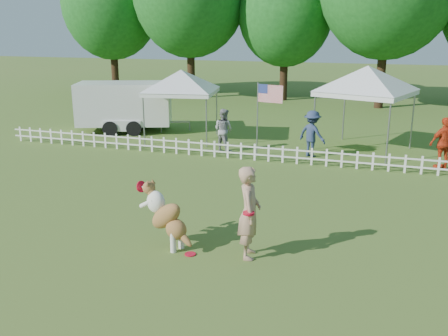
{
  "coord_description": "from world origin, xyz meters",
  "views": [
    {
      "loc": [
        3.59,
        -9.49,
        4.5
      ],
      "look_at": [
        -0.23,
        2.0,
        1.1
      ],
      "focal_mm": 40.0,
      "sensor_mm": 36.0,
      "label": 1
    }
  ],
  "objects_px": {
    "cargo_trailer": "(125,107)",
    "spectator_b": "(312,134)",
    "frisbee_on_turf": "(190,254)",
    "canopy_tent_left": "(182,106)",
    "spectator_a": "(224,130)",
    "canopy_tent_right": "(365,110)",
    "handler": "(249,212)",
    "dog": "(167,216)",
    "spectator_c": "(444,143)",
    "flag_pole": "(257,120)"
  },
  "relations": [
    {
      "from": "frisbee_on_turf",
      "to": "flag_pole",
      "type": "distance_m",
      "value": 8.62
    },
    {
      "from": "frisbee_on_turf",
      "to": "canopy_tent_left",
      "type": "relative_size",
      "value": 0.08
    },
    {
      "from": "cargo_trailer",
      "to": "spectator_c",
      "type": "distance_m",
      "value": 13.27
    },
    {
      "from": "canopy_tent_right",
      "to": "spectator_a",
      "type": "relative_size",
      "value": 1.94
    },
    {
      "from": "canopy_tent_right",
      "to": "cargo_trailer",
      "type": "height_order",
      "value": "canopy_tent_right"
    },
    {
      "from": "frisbee_on_turf",
      "to": "canopy_tent_right",
      "type": "distance_m",
      "value": 11.02
    },
    {
      "from": "dog",
      "to": "cargo_trailer",
      "type": "xyz_separation_m",
      "value": [
        -7.0,
        10.76,
        0.43
      ]
    },
    {
      "from": "canopy_tent_left",
      "to": "flag_pole",
      "type": "xyz_separation_m",
      "value": [
        3.67,
        -1.71,
        -0.08
      ]
    },
    {
      "from": "flag_pole",
      "to": "canopy_tent_left",
      "type": "bearing_deg",
      "value": 166.71
    },
    {
      "from": "flag_pole",
      "to": "spectator_b",
      "type": "height_order",
      "value": "flag_pole"
    },
    {
      "from": "handler",
      "to": "spectator_b",
      "type": "relative_size",
      "value": 1.14
    },
    {
      "from": "spectator_b",
      "to": "spectator_c",
      "type": "xyz_separation_m",
      "value": [
        4.37,
        -0.27,
        0.02
      ]
    },
    {
      "from": "spectator_c",
      "to": "canopy_tent_left",
      "type": "bearing_deg",
      "value": -35.79
    },
    {
      "from": "canopy_tent_left",
      "to": "flag_pole",
      "type": "distance_m",
      "value": 4.05
    },
    {
      "from": "frisbee_on_turf",
      "to": "flag_pole",
      "type": "height_order",
      "value": "flag_pole"
    },
    {
      "from": "handler",
      "to": "flag_pole",
      "type": "relative_size",
      "value": 0.72
    },
    {
      "from": "canopy_tent_left",
      "to": "spectator_c",
      "type": "height_order",
      "value": "canopy_tent_left"
    },
    {
      "from": "canopy_tent_right",
      "to": "cargo_trailer",
      "type": "relative_size",
      "value": 0.61
    },
    {
      "from": "spectator_c",
      "to": "canopy_tent_right",
      "type": "bearing_deg",
      "value": -61.68
    },
    {
      "from": "spectator_b",
      "to": "spectator_c",
      "type": "relative_size",
      "value": 0.98
    },
    {
      "from": "cargo_trailer",
      "to": "flag_pole",
      "type": "distance_m",
      "value": 7.24
    },
    {
      "from": "spectator_b",
      "to": "spectator_a",
      "type": "bearing_deg",
      "value": 30.26
    },
    {
      "from": "frisbee_on_turf",
      "to": "spectator_b",
      "type": "bearing_deg",
      "value": 83.11
    },
    {
      "from": "handler",
      "to": "dog",
      "type": "relative_size",
      "value": 1.39
    },
    {
      "from": "spectator_a",
      "to": "spectator_b",
      "type": "relative_size",
      "value": 0.96
    },
    {
      "from": "dog",
      "to": "cargo_trailer",
      "type": "relative_size",
      "value": 0.27
    },
    {
      "from": "cargo_trailer",
      "to": "spectator_b",
      "type": "xyz_separation_m",
      "value": [
        8.7,
        -1.98,
        -0.28
      ]
    },
    {
      "from": "canopy_tent_right",
      "to": "cargo_trailer",
      "type": "distance_m",
      "value": 10.42
    },
    {
      "from": "canopy_tent_left",
      "to": "canopy_tent_right",
      "type": "xyz_separation_m",
      "value": [
        7.28,
        0.36,
        0.15
      ]
    },
    {
      "from": "handler",
      "to": "spectator_a",
      "type": "distance_m",
      "value": 9.15
    },
    {
      "from": "handler",
      "to": "canopy_tent_right",
      "type": "relative_size",
      "value": 0.61
    },
    {
      "from": "canopy_tent_right",
      "to": "spectator_b",
      "type": "height_order",
      "value": "canopy_tent_right"
    },
    {
      "from": "handler",
      "to": "spectator_c",
      "type": "xyz_separation_m",
      "value": [
        4.3,
        8.41,
        -0.09
      ]
    },
    {
      "from": "spectator_c",
      "to": "handler",
      "type": "bearing_deg",
      "value": 35.51
    },
    {
      "from": "spectator_c",
      "to": "frisbee_on_turf",
      "type": "bearing_deg",
      "value": 30.54
    },
    {
      "from": "handler",
      "to": "dog",
      "type": "bearing_deg",
      "value": 80.78
    },
    {
      "from": "handler",
      "to": "dog",
      "type": "xyz_separation_m",
      "value": [
        -1.77,
        -0.1,
        -0.27
      ]
    },
    {
      "from": "dog",
      "to": "spectator_c",
      "type": "relative_size",
      "value": 0.8
    },
    {
      "from": "spectator_b",
      "to": "handler",
      "type": "bearing_deg",
      "value": 117.75
    },
    {
      "from": "cargo_trailer",
      "to": "spectator_a",
      "type": "height_order",
      "value": "cargo_trailer"
    },
    {
      "from": "canopy_tent_right",
      "to": "handler",
      "type": "bearing_deg",
      "value": -81.31
    },
    {
      "from": "canopy_tent_right",
      "to": "spectator_b",
      "type": "relative_size",
      "value": 1.86
    },
    {
      "from": "handler",
      "to": "flag_pole",
      "type": "xyz_separation_m",
      "value": [
        -1.98,
        8.16,
        0.38
      ]
    },
    {
      "from": "flag_pole",
      "to": "spectator_c",
      "type": "relative_size",
      "value": 1.55
    },
    {
      "from": "handler",
      "to": "spectator_a",
      "type": "height_order",
      "value": "handler"
    },
    {
      "from": "handler",
      "to": "spectator_a",
      "type": "relative_size",
      "value": 1.19
    },
    {
      "from": "handler",
      "to": "dog",
      "type": "distance_m",
      "value": 1.79
    },
    {
      "from": "handler",
      "to": "spectator_c",
      "type": "height_order",
      "value": "handler"
    },
    {
      "from": "frisbee_on_turf",
      "to": "cargo_trailer",
      "type": "distance_m",
      "value": 13.41
    },
    {
      "from": "canopy_tent_left",
      "to": "spectator_a",
      "type": "xyz_separation_m",
      "value": [
        2.27,
        -1.37,
        -0.61
      ]
    }
  ]
}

